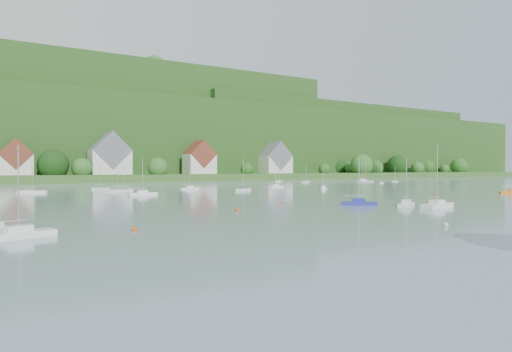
% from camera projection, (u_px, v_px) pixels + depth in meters
% --- Properties ---
extents(far_shore_strip, '(600.00, 60.00, 3.00)m').
position_uv_depth(far_shore_strip, '(91.00, 178.00, 198.22)').
color(far_shore_strip, '#2C5520').
rests_on(far_shore_strip, ground).
extents(forested_ridge, '(620.00, 181.22, 69.89)m').
position_uv_depth(forested_ridge, '(65.00, 137.00, 256.45)').
color(forested_ridge, '#193912').
rests_on(forested_ridge, ground).
extents(village_building_1, '(12.00, 9.36, 14.00)m').
position_uv_depth(village_building_1, '(15.00, 160.00, 173.01)').
color(village_building_1, beige).
rests_on(village_building_1, far_shore_strip).
extents(village_building_2, '(16.00, 11.44, 18.00)m').
position_uv_depth(village_building_2, '(110.00, 157.00, 190.47)').
color(village_building_2, beige).
rests_on(village_building_2, far_shore_strip).
extents(village_building_3, '(13.00, 10.40, 15.50)m').
position_uv_depth(village_building_3, '(199.00, 160.00, 209.74)').
color(village_building_3, beige).
rests_on(village_building_3, far_shore_strip).
extents(village_building_4, '(15.00, 10.40, 16.50)m').
position_uv_depth(village_building_4, '(276.00, 161.00, 236.72)').
color(village_building_4, beige).
rests_on(village_building_4, far_shore_strip).
extents(near_sailboat_0, '(5.76, 2.92, 7.49)m').
position_uv_depth(near_sailboat_0, '(19.00, 233.00, 36.71)').
color(near_sailboat_0, white).
rests_on(near_sailboat_0, ground).
extents(near_sailboat_1, '(5.06, 4.52, 7.18)m').
position_uv_depth(near_sailboat_1, '(359.00, 203.00, 69.45)').
color(near_sailboat_1, navy).
rests_on(near_sailboat_1, ground).
extents(near_sailboat_3, '(5.30, 3.86, 7.10)m').
position_uv_depth(near_sailboat_3, '(406.00, 204.00, 67.38)').
color(near_sailboat_3, white).
rests_on(near_sailboat_3, ground).
extents(near_sailboat_4, '(6.91, 3.21, 9.01)m').
position_uv_depth(near_sailboat_4, '(437.00, 205.00, 64.69)').
color(near_sailboat_4, white).
rests_on(near_sailboat_4, ground).
extents(mooring_buoy_0, '(0.48, 0.48, 0.48)m').
position_uv_depth(mooring_buoy_0, '(135.00, 231.00, 41.16)').
color(mooring_buoy_0, '#D6480B').
rests_on(mooring_buoy_0, ground).
extents(mooring_buoy_1, '(0.48, 0.48, 0.48)m').
position_uv_depth(mooring_buoy_1, '(446.00, 226.00, 44.55)').
color(mooring_buoy_1, silver).
rests_on(mooring_buoy_1, ground).
extents(mooring_buoy_2, '(0.38, 0.38, 0.38)m').
position_uv_depth(mooring_buoy_2, '(435.00, 196.00, 91.05)').
color(mooring_buoy_2, '#D6480B').
rests_on(mooring_buoy_2, ground).
extents(mooring_buoy_3, '(0.44, 0.44, 0.44)m').
position_uv_depth(mooring_buoy_3, '(281.00, 204.00, 72.74)').
color(mooring_buoy_3, '#D6480B').
rests_on(mooring_buoy_3, ground).
extents(mooring_buoy_5, '(0.49, 0.49, 0.49)m').
position_uv_depth(mooring_buoy_5, '(237.00, 211.00, 59.70)').
color(mooring_buoy_5, '#D6480B').
rests_on(mooring_buoy_5, ground).
extents(far_sailboat_cluster, '(201.70, 63.53, 8.71)m').
position_uv_depth(far_sailboat_cluster, '(180.00, 186.00, 132.29)').
color(far_sailboat_cluster, white).
rests_on(far_sailboat_cluster, ground).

